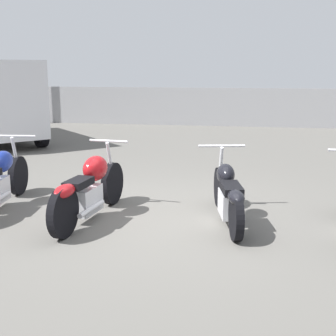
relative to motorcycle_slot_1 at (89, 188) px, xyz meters
The scene contains 4 objects.
ground_plane 1.13m from the motorcycle_slot_1, 15.60° to the left, with size 60.00×60.00×0.00m, color #5B5954.
fence_back 10.68m from the motorcycle_slot_1, 84.63° to the left, with size 40.00×0.04×1.33m.
motorcycle_slot_1 is the anchor object (origin of this frame).
motorcycle_slot_2 1.88m from the motorcycle_slot_1, ahead, with size 0.73×2.00×0.95m.
Camera 1 is at (1.08, -6.18, 2.08)m, focal length 50.00 mm.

